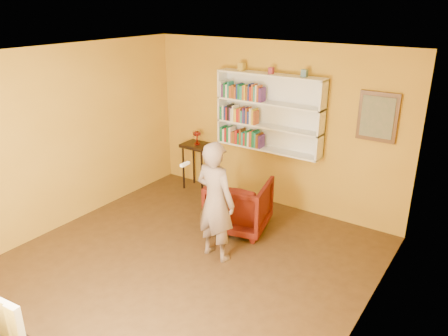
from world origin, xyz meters
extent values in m
cube|color=#422B15|center=(0.00, 0.00, -0.06)|extent=(5.30, 5.80, 0.12)
cube|color=gold|center=(0.00, 2.52, 1.35)|extent=(5.30, 0.04, 2.70)
cube|color=gold|center=(-2.27, 0.00, 1.35)|extent=(0.04, 5.80, 2.70)
cube|color=gold|center=(2.27, 0.00, 1.35)|extent=(0.04, 5.80, 2.70)
cube|color=white|center=(0.00, 0.00, 2.73)|extent=(5.30, 5.80, 0.06)
cube|color=white|center=(0.00, 2.48, 1.60)|extent=(1.80, 0.03, 1.20)
cube|color=white|center=(-0.89, 2.35, 1.60)|extent=(0.03, 0.28, 1.20)
cube|color=white|center=(0.89, 2.35, 1.60)|extent=(0.03, 0.28, 1.20)
cube|color=white|center=(0.00, 2.35, 1.00)|extent=(1.80, 0.28, 0.03)
cube|color=white|center=(0.00, 2.35, 1.38)|extent=(1.80, 0.28, 0.03)
cube|color=white|center=(0.00, 2.35, 1.76)|extent=(1.80, 0.28, 0.03)
cube|color=white|center=(0.00, 2.35, 2.20)|extent=(1.80, 0.28, 0.03)
cube|color=#186D40|center=(-0.84, 2.31, 1.14)|extent=(0.04, 0.18, 0.24)
cube|color=white|center=(-0.79, 2.30, 1.12)|extent=(0.04, 0.17, 0.22)
cube|color=red|center=(-0.75, 2.31, 1.13)|extent=(0.04, 0.17, 0.24)
cube|color=#186D40|center=(-0.71, 2.30, 1.15)|extent=(0.04, 0.16, 0.26)
cube|color=white|center=(-0.67, 2.30, 1.14)|extent=(0.04, 0.17, 0.26)
cube|color=#AE5122|center=(-0.63, 2.31, 1.11)|extent=(0.03, 0.19, 0.19)
cube|color=brown|center=(-0.59, 2.31, 1.12)|extent=(0.04, 0.18, 0.20)
cube|color=red|center=(-0.54, 2.31, 1.13)|extent=(0.04, 0.18, 0.23)
cube|color=#186D40|center=(-0.50, 2.31, 1.11)|extent=(0.03, 0.17, 0.19)
cube|color=brown|center=(-0.46, 2.30, 1.15)|extent=(0.03, 0.16, 0.27)
cube|color=teal|center=(-0.42, 2.29, 1.12)|extent=(0.03, 0.14, 0.22)
cube|color=red|center=(-0.38, 2.31, 1.12)|extent=(0.03, 0.18, 0.21)
cube|color=#186D40|center=(-0.34, 2.30, 1.14)|extent=(0.04, 0.17, 0.25)
cube|color=white|center=(-0.30, 2.29, 1.13)|extent=(0.03, 0.14, 0.24)
cube|color=#AE5122|center=(-0.26, 2.31, 1.14)|extent=(0.04, 0.18, 0.26)
cube|color=#186D40|center=(-0.21, 2.31, 1.15)|extent=(0.04, 0.19, 0.27)
cube|color=teal|center=(-0.18, 2.30, 1.14)|extent=(0.03, 0.16, 0.25)
cube|color=brown|center=(-0.14, 2.31, 1.13)|extent=(0.04, 0.19, 0.23)
cube|color=#4F256F|center=(-0.10, 2.31, 1.12)|extent=(0.03, 0.18, 0.21)
cube|color=#186D40|center=(-0.84, 2.31, 1.50)|extent=(0.04, 0.18, 0.21)
cube|color=white|center=(-0.80, 2.31, 1.52)|extent=(0.03, 0.18, 0.25)
cube|color=navy|center=(-0.77, 2.31, 1.51)|extent=(0.03, 0.19, 0.23)
cube|color=red|center=(-0.73, 2.31, 1.50)|extent=(0.02, 0.19, 0.21)
cube|color=black|center=(-0.70, 2.31, 1.53)|extent=(0.04, 0.17, 0.26)
cube|color=#4F256F|center=(-0.66, 2.30, 1.51)|extent=(0.02, 0.15, 0.22)
cube|color=white|center=(-0.64, 2.31, 1.50)|extent=(0.02, 0.18, 0.21)
cube|color=white|center=(-0.61, 2.30, 1.53)|extent=(0.03, 0.17, 0.26)
cube|color=yellow|center=(-0.56, 2.31, 1.50)|extent=(0.04, 0.19, 0.21)
cube|color=red|center=(-0.51, 2.31, 1.50)|extent=(0.04, 0.18, 0.22)
cube|color=#AE5122|center=(-0.47, 2.30, 1.52)|extent=(0.03, 0.15, 0.24)
cube|color=teal|center=(-0.44, 2.30, 1.49)|extent=(0.03, 0.15, 0.20)
cube|color=#4F256F|center=(-0.41, 2.31, 1.52)|extent=(0.02, 0.17, 0.25)
cube|color=navy|center=(-0.38, 2.29, 1.50)|extent=(0.03, 0.14, 0.21)
cube|color=#AE5122|center=(-0.35, 2.30, 1.52)|extent=(0.03, 0.16, 0.26)
cube|color=navy|center=(-0.31, 2.30, 1.50)|extent=(0.03, 0.15, 0.20)
cube|color=white|center=(-0.27, 2.31, 1.52)|extent=(0.03, 0.18, 0.26)
cube|color=yellow|center=(-0.24, 2.31, 1.52)|extent=(0.03, 0.18, 0.24)
cube|color=#AE5122|center=(-0.20, 2.30, 1.51)|extent=(0.03, 0.15, 0.22)
cube|color=white|center=(-0.85, 2.31, 1.90)|extent=(0.02, 0.19, 0.26)
cube|color=#4F256F|center=(-0.81, 2.30, 1.88)|extent=(0.04, 0.17, 0.21)
cube|color=#186D40|center=(-0.78, 2.29, 1.89)|extent=(0.03, 0.14, 0.24)
cube|color=white|center=(-0.73, 2.30, 1.88)|extent=(0.03, 0.16, 0.21)
cube|color=teal|center=(-0.70, 2.30, 1.90)|extent=(0.03, 0.16, 0.26)
cube|color=#AE5122|center=(-0.66, 2.31, 1.87)|extent=(0.04, 0.18, 0.20)
cube|color=brown|center=(-0.61, 2.31, 1.88)|extent=(0.04, 0.18, 0.22)
cube|color=#AE5122|center=(-0.57, 2.31, 1.87)|extent=(0.04, 0.17, 0.19)
cube|color=navy|center=(-0.53, 2.31, 1.90)|extent=(0.03, 0.18, 0.24)
cube|color=#186D40|center=(-0.50, 2.31, 1.89)|extent=(0.03, 0.17, 0.24)
cube|color=teal|center=(-0.45, 2.31, 1.88)|extent=(0.04, 0.18, 0.21)
cube|color=#AE5122|center=(-0.42, 2.31, 1.89)|extent=(0.03, 0.19, 0.23)
cube|color=yellow|center=(-0.39, 2.30, 1.90)|extent=(0.02, 0.15, 0.24)
cube|color=brown|center=(-0.35, 2.31, 1.89)|extent=(0.04, 0.19, 0.23)
cube|color=navy|center=(-0.31, 2.30, 1.91)|extent=(0.02, 0.17, 0.26)
cube|color=red|center=(-0.28, 2.30, 1.89)|extent=(0.03, 0.15, 0.22)
cube|color=#AE5122|center=(-0.25, 2.30, 1.91)|extent=(0.03, 0.16, 0.26)
cube|color=teal|center=(-0.21, 2.30, 1.89)|extent=(0.02, 0.16, 0.24)
cube|color=white|center=(-0.18, 2.29, 1.90)|extent=(0.02, 0.14, 0.26)
cube|color=#AE5122|center=(-0.15, 2.29, 1.90)|extent=(0.03, 0.14, 0.25)
cube|color=#4F256F|center=(-0.11, 2.30, 1.88)|extent=(0.04, 0.16, 0.22)
cube|color=gold|center=(-0.52, 2.35, 2.28)|extent=(0.09, 0.09, 0.13)
cube|color=#9F3551|center=(0.01, 2.35, 2.26)|extent=(0.07, 0.07, 0.10)
cube|color=slate|center=(0.56, 2.35, 2.27)|extent=(0.08, 0.08, 0.11)
cube|color=#523317|center=(1.65, 2.46, 1.75)|extent=(0.55, 0.04, 0.70)
cube|color=gray|center=(1.65, 2.44, 1.75)|extent=(0.45, 0.02, 0.58)
cylinder|color=black|center=(-1.58, 2.10, 0.40)|extent=(0.04, 0.04, 0.80)
cylinder|color=black|center=(-1.16, 2.10, 0.40)|extent=(0.04, 0.04, 0.80)
cylinder|color=black|center=(-1.58, 2.40, 0.40)|extent=(0.04, 0.04, 0.80)
cylinder|color=black|center=(-1.16, 2.40, 0.40)|extent=(0.04, 0.04, 0.80)
cube|color=black|center=(-1.37, 2.25, 0.83)|extent=(0.52, 0.40, 0.06)
cylinder|color=maroon|center=(-1.37, 2.25, 0.87)|extent=(0.10, 0.10, 0.02)
cylinder|color=maroon|center=(-1.37, 2.25, 0.94)|extent=(0.03, 0.03, 0.13)
ellipsoid|color=maroon|center=(-1.37, 2.25, 1.05)|extent=(0.14, 0.14, 0.09)
cylinder|color=beige|center=(-1.30, 2.25, 1.04)|extent=(0.01, 0.01, 0.10)
cylinder|color=beige|center=(-1.31, 2.28, 1.04)|extent=(0.01, 0.01, 0.10)
cylinder|color=beige|center=(-1.34, 2.31, 1.04)|extent=(0.01, 0.01, 0.10)
cylinder|color=beige|center=(-1.37, 2.32, 1.04)|extent=(0.01, 0.01, 0.10)
cylinder|color=beige|center=(-1.41, 2.31, 1.04)|extent=(0.01, 0.01, 0.10)
cylinder|color=beige|center=(-1.43, 2.28, 1.04)|extent=(0.01, 0.01, 0.10)
cylinder|color=beige|center=(-1.44, 2.25, 1.04)|extent=(0.01, 0.01, 0.10)
cylinder|color=beige|center=(-1.43, 2.22, 1.04)|extent=(0.01, 0.01, 0.10)
cylinder|color=beige|center=(-1.41, 2.19, 1.04)|extent=(0.01, 0.01, 0.10)
cylinder|color=beige|center=(-1.37, 2.18, 1.04)|extent=(0.01, 0.01, 0.10)
cylinder|color=beige|center=(-1.34, 2.19, 1.04)|extent=(0.01, 0.01, 0.10)
cylinder|color=beige|center=(-1.31, 2.22, 1.04)|extent=(0.01, 0.01, 0.10)
imported|color=#410704|center=(0.07, 1.39, 0.40)|extent=(1.03, 1.05, 0.80)
imported|color=#7A655A|center=(0.22, 0.56, 0.82)|extent=(0.64, 0.45, 1.64)
cube|color=white|center=(-0.07, 0.32, 1.35)|extent=(0.04, 0.15, 0.04)
camera|label=1|loc=(3.19, -3.63, 3.29)|focal=35.00mm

